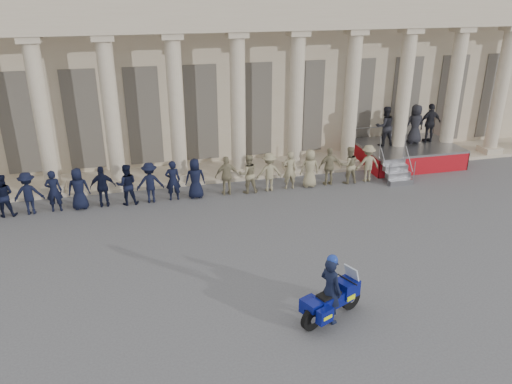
% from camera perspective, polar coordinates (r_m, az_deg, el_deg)
% --- Properties ---
extents(ground, '(90.00, 90.00, 0.00)m').
position_cam_1_polar(ground, '(15.19, -0.30, -9.32)').
color(ground, '#49494C').
rests_on(ground, ground).
extents(building, '(40.00, 12.50, 9.00)m').
position_cam_1_polar(building, '(27.64, -7.92, 15.17)').
color(building, tan).
rests_on(building, ground).
extents(officer_rank, '(18.21, 0.62, 1.65)m').
position_cam_1_polar(officer_rank, '(20.11, -9.22, 1.33)').
color(officer_rank, black).
rests_on(officer_rank, ground).
extents(reviewing_stand, '(4.56, 4.30, 2.80)m').
position_cam_1_polar(reviewing_stand, '(24.89, 16.88, 6.35)').
color(reviewing_stand, gray).
rests_on(reviewing_stand, ground).
extents(motorcycle, '(1.94, 1.23, 1.32)m').
position_cam_1_polar(motorcycle, '(13.23, 8.76, -12.05)').
color(motorcycle, black).
rests_on(motorcycle, ground).
extents(rider, '(0.67, 0.79, 1.92)m').
position_cam_1_polar(rider, '(12.94, 8.51, -10.87)').
color(rider, black).
rests_on(rider, ground).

